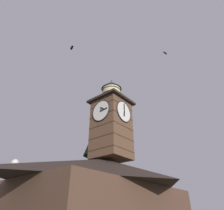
{
  "coord_description": "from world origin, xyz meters",
  "views": [
    {
      "loc": [
        15.54,
        10.97,
        1.6
      ],
      "look_at": [
        0.16,
        -1.81,
        12.87
      ],
      "focal_mm": 31.77,
      "sensor_mm": 36.0,
      "label": 1
    }
  ],
  "objects_px": {
    "building_main": "(103,194)",
    "moon": "(15,163)",
    "pine_tree_behind": "(94,171)",
    "clock_tower": "(111,121)",
    "flying_bird_low": "(72,48)",
    "flying_bird_high": "(165,53)"
  },
  "relations": [
    {
      "from": "flying_bird_low",
      "to": "building_main",
      "type": "bearing_deg",
      "value": 171.5
    },
    {
      "from": "pine_tree_behind",
      "to": "flying_bird_high",
      "type": "relative_size",
      "value": 22.63
    },
    {
      "from": "pine_tree_behind",
      "to": "flying_bird_low",
      "type": "xyz_separation_m",
      "value": [
        7.99,
        3.61,
        11.57
      ]
    },
    {
      "from": "pine_tree_behind",
      "to": "moon",
      "type": "distance_m",
      "value": 40.08
    },
    {
      "from": "building_main",
      "to": "pine_tree_behind",
      "type": "xyz_separation_m",
      "value": [
        -3.14,
        -4.34,
        3.03
      ]
    },
    {
      "from": "building_main",
      "to": "flying_bird_low",
      "type": "relative_size",
      "value": 23.93
    },
    {
      "from": "pine_tree_behind",
      "to": "building_main",
      "type": "bearing_deg",
      "value": 54.06
    },
    {
      "from": "moon",
      "to": "flying_bird_low",
      "type": "distance_m",
      "value": 45.11
    },
    {
      "from": "moon",
      "to": "flying_bird_high",
      "type": "height_order",
      "value": "flying_bird_high"
    },
    {
      "from": "building_main",
      "to": "moon",
      "type": "bearing_deg",
      "value": -104.49
    },
    {
      "from": "flying_bird_high",
      "to": "building_main",
      "type": "bearing_deg",
      "value": -47.38
    },
    {
      "from": "clock_tower",
      "to": "building_main",
      "type": "bearing_deg",
      "value": -25.35
    },
    {
      "from": "moon",
      "to": "flying_bird_low",
      "type": "bearing_deg",
      "value": 69.29
    },
    {
      "from": "building_main",
      "to": "pine_tree_behind",
      "type": "relative_size",
      "value": 0.99
    },
    {
      "from": "clock_tower",
      "to": "moon",
      "type": "bearing_deg",
      "value": -103.45
    },
    {
      "from": "clock_tower",
      "to": "pine_tree_behind",
      "type": "xyz_separation_m",
      "value": [
        -2.4,
        -4.69,
        -4.28
      ]
    },
    {
      "from": "pine_tree_behind",
      "to": "flying_bird_low",
      "type": "distance_m",
      "value": 14.52
    },
    {
      "from": "flying_bird_low",
      "to": "pine_tree_behind",
      "type": "bearing_deg",
      "value": -155.65
    },
    {
      "from": "moon",
      "to": "building_main",
      "type": "bearing_deg",
      "value": 75.51
    },
    {
      "from": "clock_tower",
      "to": "flying_bird_low",
      "type": "height_order",
      "value": "flying_bird_low"
    },
    {
      "from": "clock_tower",
      "to": "flying_bird_low",
      "type": "relative_size",
      "value": 14.4
    },
    {
      "from": "building_main",
      "to": "flying_bird_low",
      "type": "height_order",
      "value": "flying_bird_low"
    }
  ]
}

